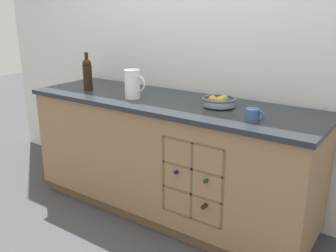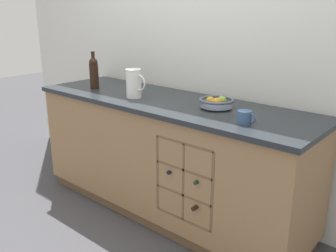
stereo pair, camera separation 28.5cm
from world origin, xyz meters
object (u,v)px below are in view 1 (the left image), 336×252
object	(u,v)px
ceramic_mug	(253,115)
standing_wine_bottle	(87,74)
fruit_bowl	(219,101)
white_pitcher	(133,83)

from	to	relation	value
ceramic_mug	standing_wine_bottle	xyz separation A→B (m)	(-1.48, 0.07, 0.10)
ceramic_mug	standing_wine_bottle	bearing A→B (deg)	177.46
fruit_bowl	standing_wine_bottle	bearing A→B (deg)	-173.53
fruit_bowl	white_pitcher	bearing A→B (deg)	-167.66
white_pitcher	standing_wine_bottle	bearing A→B (deg)	178.51
ceramic_mug	fruit_bowl	bearing A→B (deg)	149.30
fruit_bowl	white_pitcher	size ratio (longest dim) A/B	1.09
ceramic_mug	standing_wine_bottle	size ratio (longest dim) A/B	0.38
white_pitcher	standing_wine_bottle	xyz separation A→B (m)	(-0.50, 0.01, 0.03)
white_pitcher	standing_wine_bottle	size ratio (longest dim) A/B	0.70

